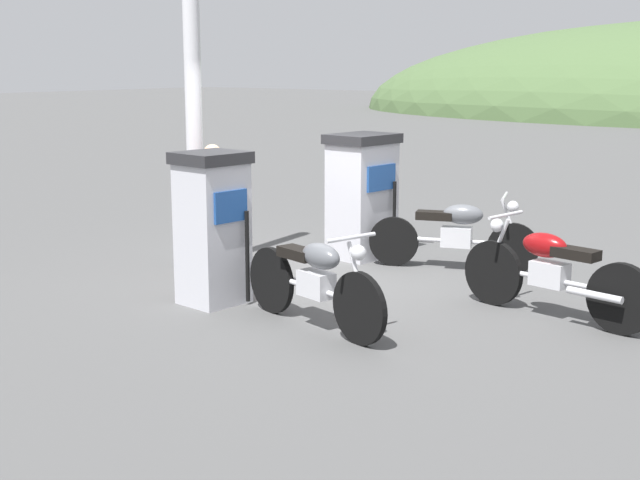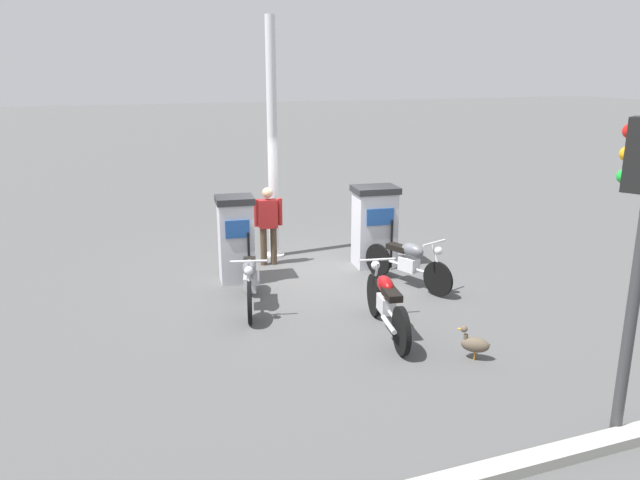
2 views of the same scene
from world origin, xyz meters
The scene contains 11 objects.
ground_plane centered at (0.00, 0.00, 0.00)m, with size 120.00×120.00×0.00m, color #4C4C4C.
fuel_pump_near centered at (-0.24, -1.38, 0.80)m, with size 0.69×0.72×1.58m.
fuel_pump_far centered at (-0.24, 1.38, 0.81)m, with size 0.76×0.90×1.59m.
motorcycle_near_pump centered at (1.14, -1.46, 0.48)m, with size 1.94×0.74×0.97m.
motorcycle_far_pump centered at (1.07, 1.45, 0.47)m, with size 1.95×0.85×0.94m.
motorcycle_extra centered at (2.79, 0.18, 0.47)m, with size 2.07×0.66×0.98m.
attendant_person centered at (-1.00, -0.57, 0.88)m, with size 0.24×0.58×1.56m.
wandering_duck centered at (3.99, 0.92, 0.22)m, with size 0.38×0.42×0.46m.
roadside_traffic_light centered at (5.97, 1.30, 2.30)m, with size 0.39×0.31×3.34m.
canopy_support_pole centered at (-1.54, -0.30, 2.31)m, with size 0.40×0.40×4.76m.
road_edge_kerb centered at (6.21, 0.00, 0.06)m, with size 0.35×7.76×0.12m.
Camera 2 is at (10.50, -3.63, 3.79)m, focal length 35.01 mm.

